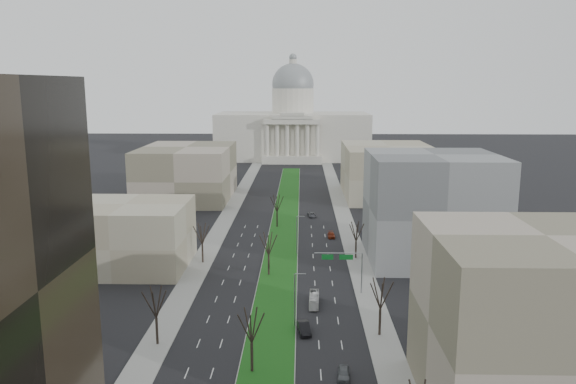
# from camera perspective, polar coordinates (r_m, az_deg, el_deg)

# --- Properties ---
(ground) EXTENTS (600.00, 600.00, 0.00)m
(ground) POSITION_cam_1_polar(r_m,az_deg,el_deg) (156.38, -0.38, -3.60)
(ground) COLOR black
(ground) RESTS_ON ground
(median) EXTENTS (8.00, 222.03, 0.20)m
(median) POSITION_cam_1_polar(r_m,az_deg,el_deg) (155.38, -0.40, -3.66)
(median) COLOR #999993
(median) RESTS_ON ground
(sidewalk_left) EXTENTS (5.00, 330.00, 0.15)m
(sidewalk_left) POSITION_cam_1_polar(r_m,az_deg,el_deg) (134.08, -8.26, -6.16)
(sidewalk_left) COLOR gray
(sidewalk_left) RESTS_ON ground
(sidewalk_right) EXTENTS (5.00, 330.00, 0.15)m
(sidewalk_right) POSITION_cam_1_polar(r_m,az_deg,el_deg) (132.85, 6.89, -6.29)
(sidewalk_right) COLOR gray
(sidewalk_right) RESTS_ON ground
(capitol) EXTENTS (80.00, 46.00, 55.00)m
(capitol) POSITION_cam_1_polar(r_m,az_deg,el_deg) (301.82, 0.49, 6.55)
(capitol) COLOR beige
(capitol) RESTS_ON ground
(building_beige_left) EXTENTS (26.00, 22.00, 14.00)m
(building_beige_left) POSITION_cam_1_polar(r_m,az_deg,el_deg) (126.44, -16.06, -4.27)
(building_beige_left) COLOR tan
(building_beige_left) RESTS_ON ground
(building_tan_right) EXTENTS (26.00, 24.00, 22.00)m
(building_tan_right) POSITION_cam_1_polar(r_m,az_deg,el_deg) (74.86, 24.05, -12.19)
(building_tan_right) COLOR gray
(building_tan_right) RESTS_ON ground
(building_grey_right) EXTENTS (28.00, 26.00, 24.00)m
(building_grey_right) POSITION_cam_1_polar(r_m,az_deg,el_deg) (129.64, 14.42, -1.54)
(building_grey_right) COLOR slate
(building_grey_right) RESTS_ON ground
(building_far_left) EXTENTS (30.00, 40.00, 18.00)m
(building_far_left) POSITION_cam_1_polar(r_m,az_deg,el_deg) (197.72, -10.22, 1.95)
(building_far_left) COLOR gray
(building_far_left) RESTS_ON ground
(building_far_right) EXTENTS (30.00, 40.00, 18.00)m
(building_far_right) POSITION_cam_1_polar(r_m,az_deg,el_deg) (200.93, 10.05, 2.10)
(building_far_right) COLOR tan
(building_far_right) RESTS_ON ground
(tree_left_mid) EXTENTS (5.40, 5.40, 9.72)m
(tree_left_mid) POSITION_cam_1_polar(r_m,az_deg,el_deg) (88.35, -13.31, -10.75)
(tree_left_mid) COLOR black
(tree_left_mid) RESTS_ON ground
(tree_left_far) EXTENTS (5.28, 5.28, 9.50)m
(tree_left_far) POSITION_cam_1_polar(r_m,az_deg,el_deg) (125.55, -8.73, -4.15)
(tree_left_far) COLOR black
(tree_left_far) RESTS_ON ground
(tree_right_mid) EXTENTS (5.52, 5.52, 9.94)m
(tree_right_mid) POSITION_cam_1_polar(r_m,az_deg,el_deg) (90.13, 9.41, -10.05)
(tree_right_mid) COLOR black
(tree_right_mid) RESTS_ON ground
(tree_right_far) EXTENTS (5.04, 5.04, 9.07)m
(tree_right_far) POSITION_cam_1_polar(r_m,az_deg,el_deg) (128.18, 6.95, -3.93)
(tree_right_far) COLOR black
(tree_right_far) RESTS_ON ground
(tree_median_a) EXTENTS (5.40, 5.40, 9.72)m
(tree_median_a) POSITION_cam_1_polar(r_m,az_deg,el_deg) (78.53, -3.73, -13.30)
(tree_median_a) COLOR black
(tree_median_a) RESTS_ON ground
(tree_median_b) EXTENTS (5.40, 5.40, 9.72)m
(tree_median_b) POSITION_cam_1_polar(r_m,az_deg,el_deg) (116.07, -1.99, -5.19)
(tree_median_b) COLOR black
(tree_median_b) RESTS_ON ground
(tree_median_c) EXTENTS (5.40, 5.40, 9.72)m
(tree_median_c) POSITION_cam_1_polar(r_m,az_deg,el_deg) (154.85, -1.13, -1.09)
(tree_median_c) COLOR black
(tree_median_c) RESTS_ON ground
(streetlamp_median_b) EXTENTS (1.90, 0.20, 9.16)m
(streetlamp_median_b) POSITION_cam_1_polar(r_m,az_deg,el_deg) (92.91, 0.72, -10.80)
(streetlamp_median_b) COLOR gray
(streetlamp_median_b) RESTS_ON ground
(streetlamp_median_c) EXTENTS (1.90, 0.20, 9.16)m
(streetlamp_median_c) POSITION_cam_1_polar(r_m,az_deg,el_deg) (130.92, 0.93, -4.31)
(streetlamp_median_c) COLOR gray
(streetlamp_median_c) RESTS_ON ground
(mast_arm_signs) EXTENTS (9.12, 0.24, 8.09)m
(mast_arm_signs) POSITION_cam_1_polar(r_m,az_deg,el_deg) (106.97, 6.08, -7.16)
(mast_arm_signs) COLOR gray
(mast_arm_signs) RESTS_ON ground
(car_grey_near) EXTENTS (1.94, 4.13, 1.37)m
(car_grey_near) POSITION_cam_1_polar(r_m,az_deg,el_deg) (80.13, 5.68, -17.85)
(car_grey_near) COLOR #55595E
(car_grey_near) RESTS_ON ground
(car_black) EXTENTS (2.49, 5.23, 1.65)m
(car_black) POSITION_cam_1_polar(r_m,az_deg,el_deg) (92.38, 1.61, -13.62)
(car_black) COLOR black
(car_black) RESTS_ON ground
(car_red) EXTENTS (1.84, 4.46, 1.29)m
(car_red) POSITION_cam_1_polar(r_m,az_deg,el_deg) (146.52, 4.41, -4.37)
(car_red) COLOR maroon
(car_red) RESTS_ON ground
(car_grey_far) EXTENTS (2.78, 4.92, 1.30)m
(car_grey_far) POSITION_cam_1_polar(r_m,az_deg,el_deg) (168.49, 2.44, -2.32)
(car_grey_far) COLOR #494950
(car_grey_far) RESTS_ON ground
(box_van) EXTENTS (1.94, 7.16, 1.98)m
(box_van) POSITION_cam_1_polar(r_m,az_deg,el_deg) (103.02, 2.67, -10.86)
(box_van) COLOR white
(box_van) RESTS_ON ground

